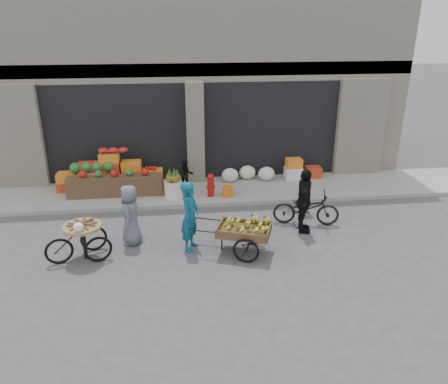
{
  "coord_description": "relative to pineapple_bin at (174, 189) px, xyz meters",
  "views": [
    {
      "loc": [
        -0.65,
        -8.46,
        5.15
      ],
      "look_at": [
        0.5,
        1.43,
        1.1
      ],
      "focal_mm": 35.0,
      "sensor_mm": 36.0,
      "label": 1
    }
  ],
  "objects": [
    {
      "name": "ground",
      "position": [
        0.75,
        -3.6,
        -0.37
      ],
      "size": [
        80.0,
        80.0,
        0.0
      ],
      "primitive_type": "plane",
      "color": "#424244",
      "rests_on": "ground"
    },
    {
      "name": "bicycle",
      "position": [
        3.44,
        -1.96,
        0.08
      ],
      "size": [
        1.8,
        0.95,
        0.9
      ],
      "primitive_type": "imported",
      "rotation": [
        0.0,
        0.0,
        1.35
      ],
      "color": "black",
      "rests_on": "ground"
    },
    {
      "name": "cyclist",
      "position": [
        3.24,
        -2.36,
        0.46
      ],
      "size": [
        0.61,
        1.04,
        1.67
      ],
      "primitive_type": "imported",
      "rotation": [
        0.0,
        0.0,
        1.35
      ],
      "color": "black",
      "rests_on": "ground"
    },
    {
      "name": "banana_cart",
      "position": [
        1.54,
        -3.26,
        0.25
      ],
      "size": [
        2.17,
        1.43,
        0.85
      ],
      "rotation": [
        0.0,
        0.0,
        -0.35
      ],
      "color": "brown",
      "rests_on": "ground"
    },
    {
      "name": "building",
      "position": [
        0.75,
        4.43,
        3.0
      ],
      "size": [
        14.0,
        6.45,
        7.0
      ],
      "color": "beige",
      "rests_on": "ground"
    },
    {
      "name": "pineapple_bin",
      "position": [
        0.0,
        0.0,
        0.0
      ],
      "size": [
        0.52,
        0.52,
        0.5
      ],
      "primitive_type": "cylinder",
      "color": "silver",
      "rests_on": "sidewalk"
    },
    {
      "name": "vendor_grey",
      "position": [
        -1.03,
        -2.47,
        0.37
      ],
      "size": [
        0.53,
        0.76,
        1.49
      ],
      "primitive_type": "imported",
      "rotation": [
        0.0,
        0.0,
        -1.65
      ],
      "color": "slate",
      "rests_on": "ground"
    },
    {
      "name": "seated_person",
      "position": [
        0.4,
        0.6,
        0.21
      ],
      "size": [
        0.51,
        0.43,
        0.93
      ],
      "primitive_type": "imported",
      "rotation": [
        0.0,
        0.0,
        0.17
      ],
      "color": "black",
      "rests_on": "sidewalk"
    },
    {
      "name": "tricycle_cart",
      "position": [
        -2.03,
        -3.1,
        0.2
      ],
      "size": [
        1.45,
        1.07,
        0.95
      ],
      "rotation": [
        0.0,
        0.0,
        0.33
      ],
      "color": "#9E7F51",
      "rests_on": "ground"
    },
    {
      "name": "orange_bucket",
      "position": [
        1.6,
        -0.1,
        -0.1
      ],
      "size": [
        0.32,
        0.32,
        0.3
      ],
      "primitive_type": "cylinder",
      "color": "orange",
      "rests_on": "sidewalk"
    },
    {
      "name": "sidewalk",
      "position": [
        0.75,
        0.5,
        -0.31
      ],
      "size": [
        18.0,
        2.2,
        0.12
      ],
      "primitive_type": "cube",
      "color": "gray",
      "rests_on": "ground"
    },
    {
      "name": "vendor_woman",
      "position": [
        0.38,
        -2.92,
        0.48
      ],
      "size": [
        0.6,
        0.72,
        1.69
      ],
      "primitive_type": "imported",
      "rotation": [
        0.0,
        0.0,
        1.19
      ],
      "color": "#0E4F6D",
      "rests_on": "ground"
    },
    {
      "name": "fruit_display",
      "position": [
        -1.73,
        0.78,
        0.3
      ],
      "size": [
        3.1,
        1.12,
        1.24
      ],
      "color": "#B83419",
      "rests_on": "sidewalk"
    },
    {
      "name": "fire_hydrant",
      "position": [
        1.1,
        -0.05,
        0.13
      ],
      "size": [
        0.22,
        0.22,
        0.71
      ],
      "color": "#A5140F",
      "rests_on": "sidewalk"
    },
    {
      "name": "right_bay_goods",
      "position": [
        3.36,
        1.1,
        0.04
      ],
      "size": [
        3.35,
        0.6,
        0.7
      ],
      "color": "silver",
      "rests_on": "sidewalk"
    }
  ]
}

